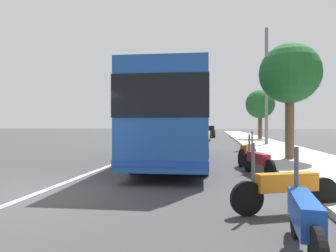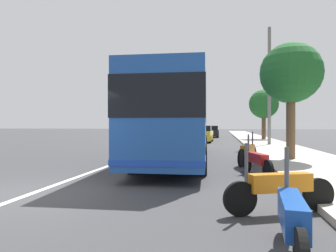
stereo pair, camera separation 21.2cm
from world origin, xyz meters
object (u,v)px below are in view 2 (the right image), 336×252
at_px(motorcycle_by_tree, 248,152).
at_px(car_oncoming, 187,130).
at_px(motorcycle_far_end, 256,161).
at_px(car_behind_bus, 174,131).
at_px(roadside_tree_far_block, 264,104).
at_px(roadside_tree_mid_block, 291,74).
at_px(motorcycle_mid_row, 280,188).
at_px(car_ahead_same_lane, 202,134).
at_px(car_side_street, 211,132).
at_px(coach_bus, 178,117).
at_px(motorcycle_nearest_curb, 292,220).
at_px(utility_pole, 269,87).

height_order(motorcycle_by_tree, car_oncoming, car_oncoming).
relative_size(motorcycle_far_end, car_behind_bus, 0.47).
bearing_deg(roadside_tree_far_block, roadside_tree_mid_block, 175.61).
distance_m(motorcycle_mid_row, motorcycle_by_tree, 6.38).
distance_m(motorcycle_by_tree, car_ahead_same_lane, 15.26).
relative_size(car_ahead_same_lane, car_side_street, 1.13).
bearing_deg(car_oncoming, car_side_street, 16.80).
relative_size(motorcycle_far_end, roadside_tree_mid_block, 0.44).
distance_m(motorcycle_far_end, car_side_street, 28.20).
relative_size(motorcycle_by_tree, car_oncoming, 0.49).
bearing_deg(car_behind_bus, car_oncoming, -177.51).
distance_m(coach_bus, motorcycle_nearest_curb, 9.55).
bearing_deg(car_side_street, motorcycle_by_tree, -177.42).
relative_size(roadside_tree_far_block, utility_pole, 0.59).
bearing_deg(roadside_tree_mid_block, car_behind_bus, 19.27).
height_order(car_ahead_same_lane, roadside_tree_mid_block, roadside_tree_mid_block).
distance_m(car_behind_bus, roadside_tree_far_block, 14.21).
xyz_separation_m(car_ahead_same_lane, car_side_street, (10.51, -0.47, -0.03)).
relative_size(coach_bus, car_side_street, 2.76).
xyz_separation_m(car_behind_bus, roadside_tree_mid_block, (-26.77, -9.36, 3.05)).
bearing_deg(car_oncoming, roadside_tree_mid_block, 12.32).
relative_size(motorcycle_nearest_curb, car_behind_bus, 0.44).
bearing_deg(roadside_tree_far_block, car_behind_bus, 50.65).
bearing_deg(motorcycle_far_end, motorcycle_by_tree, -14.13).
bearing_deg(utility_pole, car_ahead_same_lane, 49.71).
xyz_separation_m(motorcycle_far_end, car_side_street, (28.10, 2.36, 0.23)).
xyz_separation_m(motorcycle_far_end, utility_pole, (13.14, -2.41, 3.91)).
relative_size(car_ahead_same_lane, utility_pole, 0.53).
bearing_deg(motorcycle_by_tree, motorcycle_nearest_curb, -159.14).
xyz_separation_m(motorcycle_mid_row, car_side_street, (31.89, 2.32, 0.23)).
bearing_deg(car_behind_bus, car_side_street, 67.58).
relative_size(motorcycle_far_end, motorcycle_by_tree, 1.09).
relative_size(motorcycle_by_tree, car_ahead_same_lane, 0.44).
bearing_deg(car_behind_bus, motorcycle_nearest_curb, 15.17).
height_order(motorcycle_nearest_curb, car_oncoming, car_oncoming).
xyz_separation_m(roadside_tree_mid_block, utility_pole, (9.26, -0.57, 0.66)).
bearing_deg(utility_pole, car_oncoming, 17.50).
xyz_separation_m(motorcycle_nearest_curb, car_side_street, (33.73, 2.11, 0.22)).
xyz_separation_m(motorcycle_by_tree, car_oncoming, (41.06, 7.18, 0.21)).
distance_m(motorcycle_nearest_curb, car_oncoming, 49.77).
bearing_deg(motorcycle_mid_row, roadside_tree_far_block, -118.95).
xyz_separation_m(car_oncoming, utility_pole, (-30.51, -9.62, 3.67)).
bearing_deg(motorcycle_far_end, utility_pole, -25.19).
height_order(coach_bus, car_oncoming, coach_bus).
xyz_separation_m(car_behind_bus, utility_pole, (-17.50, -9.93, 3.71)).
height_order(motorcycle_far_end, motorcycle_by_tree, motorcycle_by_tree).
bearing_deg(motorcycle_nearest_curb, motorcycle_far_end, 4.11).
height_order(motorcycle_far_end, roadside_tree_mid_block, roadside_tree_mid_block).
bearing_deg(car_side_street, car_oncoming, 14.66).
distance_m(car_oncoming, roadside_tree_far_block, 24.36).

